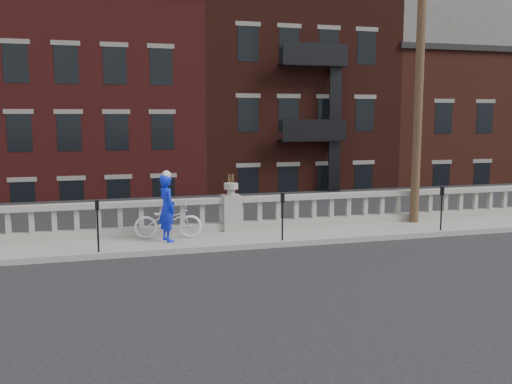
# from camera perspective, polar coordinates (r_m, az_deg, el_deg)

# --- Properties ---
(ground) EXTENTS (120.00, 120.00, 0.00)m
(ground) POSITION_cam_1_polar(r_m,az_deg,el_deg) (14.08, 1.31, -7.51)
(ground) COLOR black
(ground) RESTS_ON ground
(sidewalk) EXTENTS (32.00, 2.20, 0.15)m
(sidewalk) POSITION_cam_1_polar(r_m,az_deg,el_deg) (16.87, -1.73, -4.70)
(sidewalk) COLOR gray
(sidewalk) RESTS_ON ground
(balustrade) EXTENTS (28.00, 0.34, 1.03)m
(balustrade) POSITION_cam_1_polar(r_m,az_deg,el_deg) (17.67, -2.50, -2.27)
(balustrade) COLOR gray
(balustrade) RESTS_ON sidewalk
(planter_pedestal) EXTENTS (0.55, 0.55, 1.76)m
(planter_pedestal) POSITION_cam_1_polar(r_m,az_deg,el_deg) (17.63, -2.50, -1.66)
(planter_pedestal) COLOR gray
(planter_pedestal) RESTS_ON sidewalk
(lower_level) EXTENTS (80.00, 44.00, 20.80)m
(lower_level) POSITION_cam_1_polar(r_m,az_deg,el_deg) (36.33, -8.73, 5.92)
(lower_level) COLOR #605E59
(lower_level) RESTS_ON ground
(utility_pole) EXTENTS (1.60, 0.28, 10.00)m
(utility_pole) POSITION_cam_1_polar(r_m,az_deg,el_deg) (19.55, 16.05, 11.92)
(utility_pole) COLOR #422D1E
(utility_pole) RESTS_ON sidewalk
(parking_meter_a) EXTENTS (0.10, 0.09, 1.36)m
(parking_meter_a) POSITION_cam_1_polar(r_m,az_deg,el_deg) (15.36, -15.57, -2.71)
(parking_meter_a) COLOR black
(parking_meter_a) RESTS_ON sidewalk
(parking_meter_b) EXTENTS (0.10, 0.09, 1.36)m
(parking_meter_b) POSITION_cam_1_polar(r_m,az_deg,el_deg) (16.19, 2.66, -1.91)
(parking_meter_b) COLOR black
(parking_meter_b) RESTS_ON sidewalk
(parking_meter_c) EXTENTS (0.10, 0.09, 1.36)m
(parking_meter_c) POSITION_cam_1_polar(r_m,az_deg,el_deg) (18.49, 18.08, -1.08)
(parking_meter_c) COLOR black
(parking_meter_c) RESTS_ON sidewalk
(bicycle) EXTENTS (2.02, 0.95, 1.02)m
(bicycle) POSITION_cam_1_polar(r_m,az_deg,el_deg) (16.73, -8.78, -2.85)
(bicycle) COLOR silver
(bicycle) RESTS_ON sidewalk
(cyclist) EXTENTS (0.62, 0.79, 1.90)m
(cyclist) POSITION_cam_1_polar(r_m,az_deg,el_deg) (16.24, -8.89, -1.59)
(cyclist) COLOR #0E21D4
(cyclist) RESTS_ON sidewalk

